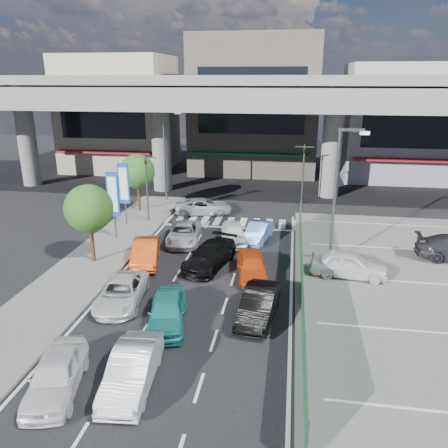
% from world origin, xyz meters
% --- Properties ---
extents(ground, '(120.00, 120.00, 0.00)m').
position_xyz_m(ground, '(0.00, 0.00, 0.00)').
color(ground, black).
rests_on(ground, ground).
extents(parking_lot, '(12.00, 28.00, 0.06)m').
position_xyz_m(parking_lot, '(11.00, 2.00, 0.03)').
color(parking_lot, '#5F5F5C').
rests_on(parking_lot, ground).
extents(sidewalk_left, '(4.00, 30.00, 0.12)m').
position_xyz_m(sidewalk_left, '(-7.00, 4.00, 0.06)').
color(sidewalk_left, '#5F5F5C').
rests_on(sidewalk_left, ground).
extents(fence_run, '(0.16, 22.00, 1.80)m').
position_xyz_m(fence_run, '(5.30, 1.00, 0.90)').
color(fence_run, '#216036').
rests_on(fence_run, ground).
extents(expressway, '(64.00, 14.00, 10.75)m').
position_xyz_m(expressway, '(0.00, 22.00, 8.76)').
color(expressway, slate).
rests_on(expressway, ground).
extents(building_west, '(12.00, 10.90, 13.00)m').
position_xyz_m(building_west, '(-16.00, 31.97, 6.49)').
color(building_west, '#A59C85').
rests_on(building_west, ground).
extents(building_center, '(14.00, 10.90, 15.00)m').
position_xyz_m(building_center, '(0.00, 32.97, 7.49)').
color(building_center, gray).
rests_on(building_center, ground).
extents(building_east, '(12.00, 10.90, 12.00)m').
position_xyz_m(building_east, '(16.00, 31.97, 5.99)').
color(building_east, gray).
rests_on(building_east, ground).
extents(traffic_light_left, '(1.60, 1.24, 5.20)m').
position_xyz_m(traffic_light_left, '(-6.20, 12.00, 3.94)').
color(traffic_light_left, '#595B60').
rests_on(traffic_light_left, ground).
extents(traffic_light_right, '(1.60, 1.24, 5.20)m').
position_xyz_m(traffic_light_right, '(5.50, 19.00, 3.94)').
color(traffic_light_right, '#595B60').
rests_on(traffic_light_right, ground).
extents(street_lamp_right, '(1.65, 0.22, 8.00)m').
position_xyz_m(street_lamp_right, '(7.17, 6.00, 4.77)').
color(street_lamp_right, '#595B60').
rests_on(street_lamp_right, ground).
extents(street_lamp_left, '(1.65, 0.22, 8.00)m').
position_xyz_m(street_lamp_left, '(-6.33, 18.00, 4.77)').
color(street_lamp_left, '#595B60').
rests_on(street_lamp_left, ground).
extents(signboard_near, '(0.80, 0.14, 4.70)m').
position_xyz_m(signboard_near, '(-7.20, 7.99, 3.06)').
color(signboard_near, '#595B60').
rests_on(signboard_near, ground).
extents(signboard_far, '(0.80, 0.14, 4.70)m').
position_xyz_m(signboard_far, '(-7.60, 10.99, 3.06)').
color(signboard_far, '#595B60').
rests_on(signboard_far, ground).
extents(tree_near, '(2.80, 2.80, 4.80)m').
position_xyz_m(tree_near, '(-7.00, 4.00, 3.39)').
color(tree_near, '#382314').
rests_on(tree_near, ground).
extents(tree_far, '(2.80, 2.80, 4.80)m').
position_xyz_m(tree_far, '(-7.80, 14.50, 3.39)').
color(tree_far, '#382314').
rests_on(tree_far, ground).
extents(van_white_back_left, '(2.52, 4.32, 1.38)m').
position_xyz_m(van_white_back_left, '(-3.33, -6.93, 0.69)').
color(van_white_back_left, silver).
rests_on(van_white_back_left, ground).
extents(hatch_white_back_mid, '(1.81, 4.30, 1.38)m').
position_xyz_m(hatch_white_back_mid, '(-0.79, -6.25, 0.69)').
color(hatch_white_back_mid, silver).
rests_on(hatch_white_back_mid, ground).
extents(sedan_white_mid_left, '(2.52, 4.58, 1.21)m').
position_xyz_m(sedan_white_mid_left, '(-3.44, -0.55, 0.61)').
color(sedan_white_mid_left, silver).
rests_on(sedan_white_mid_left, ground).
extents(taxi_teal_mid, '(2.37, 4.29, 1.38)m').
position_xyz_m(taxi_teal_mid, '(-0.67, -2.09, 0.69)').
color(taxi_teal_mid, teal).
rests_on(taxi_teal_mid, ground).
extents(hatch_black_mid_right, '(1.94, 4.33, 1.38)m').
position_xyz_m(hatch_black_mid_right, '(3.31, -0.86, 0.69)').
color(hatch_black_mid_right, black).
rests_on(hatch_black_mid_right, ground).
extents(taxi_orange_left, '(2.41, 4.41, 1.38)m').
position_xyz_m(taxi_orange_left, '(-3.87, 4.42, 0.69)').
color(taxi_orange_left, '#D3430F').
rests_on(taxi_orange_left, ground).
extents(sedan_black_mid, '(3.04, 5.08, 1.38)m').
position_xyz_m(sedan_black_mid, '(0.01, 4.50, 0.69)').
color(sedan_black_mid, black).
rests_on(sedan_black_mid, ground).
extents(taxi_orange_right, '(2.25, 4.14, 1.33)m').
position_xyz_m(taxi_orange_right, '(2.59, 3.51, 0.67)').
color(taxi_orange_right, '#D44A12').
rests_on(taxi_orange_right, ground).
extents(wagon_silver_front_left, '(2.63, 4.74, 1.25)m').
position_xyz_m(wagon_silver_front_left, '(-2.46, 8.14, 0.63)').
color(wagon_silver_front_left, '#A6A8AD').
rests_on(wagon_silver_front_left, ground).
extents(sedan_white_front_mid, '(2.36, 4.08, 1.31)m').
position_xyz_m(sedan_white_front_mid, '(0.88, 8.61, 0.65)').
color(sedan_white_front_mid, white).
rests_on(sedan_white_front_mid, ground).
extents(kei_truck_front_right, '(2.04, 3.96, 1.24)m').
position_xyz_m(kei_truck_front_right, '(2.45, 9.24, 0.62)').
color(kei_truck_front_right, '#6586D9').
rests_on(kei_truck_front_right, ground).
extents(crossing_wagon_silver, '(4.91, 3.00, 1.27)m').
position_xyz_m(crossing_wagon_silver, '(-2.43, 14.67, 0.64)').
color(crossing_wagon_silver, '#B7B8BF').
rests_on(crossing_wagon_silver, ground).
extents(parked_sedan_white, '(4.40, 2.17, 1.44)m').
position_xyz_m(parked_sedan_white, '(7.91, 4.29, 0.78)').
color(parked_sedan_white, silver).
rests_on(parked_sedan_white, parking_lot).
extents(traffic_cone, '(0.40, 0.40, 0.66)m').
position_xyz_m(traffic_cone, '(6.11, 4.01, 0.39)').
color(traffic_cone, '#E0560C').
rests_on(traffic_cone, parking_lot).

